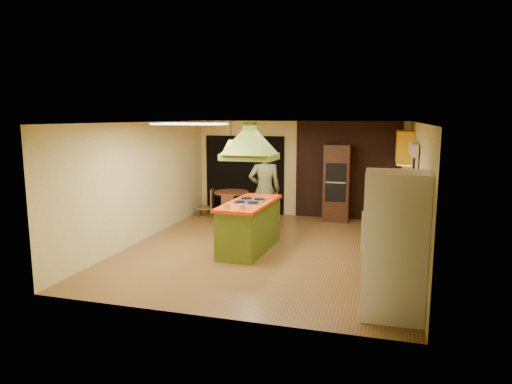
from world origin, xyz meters
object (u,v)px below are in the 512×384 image
(man, at_px, (265,190))
(refrigerator, at_px, (394,245))
(kitchen_island, at_px, (250,226))
(wall_oven, at_px, (337,183))
(canister_large, at_px, (394,189))
(dining_table, at_px, (231,199))

(man, bearing_deg, refrigerator, 104.37)
(kitchen_island, distance_m, wall_oven, 3.42)
(refrigerator, bearing_deg, canister_large, 88.01)
(canister_large, bearing_deg, refrigerator, -90.76)
(canister_large, bearing_deg, dining_table, 170.22)
(man, bearing_deg, wall_oven, -150.62)
(wall_oven, bearing_deg, man, -129.36)
(canister_large, bearing_deg, man, -165.66)
(wall_oven, xyz_separation_m, dining_table, (-2.68, -0.36, -0.49))
(refrigerator, height_order, canister_large, refrigerator)
(refrigerator, xyz_separation_m, dining_table, (-4.00, 5.09, -0.49))
(kitchen_island, bearing_deg, dining_table, 118.33)
(man, xyz_separation_m, wall_oven, (1.41, 1.78, -0.02))
(wall_oven, relative_size, dining_table, 2.13)
(refrigerator, distance_m, wall_oven, 5.61)
(kitchen_island, distance_m, dining_table, 3.04)
(refrigerator, bearing_deg, wall_oven, 102.35)
(wall_oven, relative_size, canister_large, 9.25)
(man, height_order, canister_large, man)
(dining_table, bearing_deg, refrigerator, -51.83)
(man, xyz_separation_m, dining_table, (-1.27, 1.41, -0.51))
(man, relative_size, wall_oven, 1.03)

